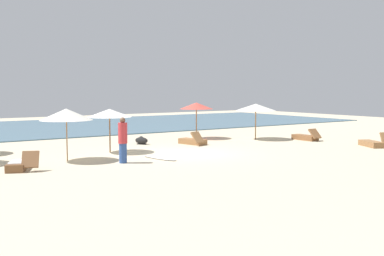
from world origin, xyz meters
The scene contains 13 objects.
ground_plane centered at (0.00, 0.00, 0.00)m, with size 60.00×60.00×0.00m, color beige.
ocean_water centered at (0.00, 17.00, 0.03)m, with size 48.00×16.00×0.06m, color #476B7F.
umbrella_0 centered at (6.30, 2.67, 1.82)m, with size 2.26×2.26×2.02m.
umbrella_1 centered at (-2.76, 2.31, 1.78)m, with size 1.99×1.99×1.97m.
umbrella_2 centered at (3.77, 4.91, 1.88)m, with size 1.93×1.93×2.07m.
umbrella_3 centered at (-5.20, 0.96, 1.86)m, with size 2.07×2.07×2.09m.
lounger_0 centered at (-7.31, -0.05, 0.18)m, with size 1.20×1.77×0.71m.
lounger_1 centered at (8.37, 0.79, 0.17)m, with size 0.60×1.70×0.67m.
lounger_2 centered at (2.03, 2.68, 0.17)m, with size 0.98×1.77×0.71m.
lounger_3 centered at (8.89, -3.09, 0.17)m, with size 1.23×1.73×0.74m.
person_0 centered at (-3.57, -0.73, 0.89)m, with size 0.40×0.40×1.78m.
dog centered at (-0.15, 4.23, 0.20)m, with size 0.64×0.84×0.39m.
surfboard centered at (-1.82, -0.54, 0.04)m, with size 0.82×2.00×0.07m.
Camera 1 is at (-11.36, -17.06, 2.91)m, focal length 43.56 mm.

